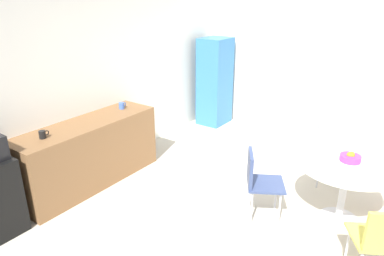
% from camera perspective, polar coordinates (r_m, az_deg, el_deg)
% --- Properties ---
extents(ground_plane, '(6.00, 6.00, 0.00)m').
position_cam_1_polar(ground_plane, '(4.28, 14.70, -15.94)').
color(ground_plane, beige).
extents(wall_back, '(6.00, 0.10, 2.60)m').
position_cam_1_polar(wall_back, '(5.36, -15.25, 7.20)').
color(wall_back, white).
rests_on(wall_back, ground_plane).
extents(wall_side_right, '(0.10, 6.00, 2.60)m').
position_cam_1_polar(wall_side_right, '(6.48, 25.74, 8.21)').
color(wall_side_right, white).
rests_on(wall_side_right, ground_plane).
extents(counter_block, '(2.05, 0.60, 0.90)m').
position_cam_1_polar(counter_block, '(5.07, -16.17, -3.91)').
color(counter_block, brown).
rests_on(counter_block, ground_plane).
extents(locker_cabinet, '(0.60, 0.50, 1.70)m').
position_cam_1_polar(locker_cabinet, '(7.05, 3.68, 7.44)').
color(locker_cabinet, '#3372B2').
rests_on(locker_cabinet, ground_plane).
extents(round_table, '(1.12, 1.12, 0.75)m').
position_cam_1_polar(round_table, '(4.37, 23.58, -6.77)').
color(round_table, silver).
rests_on(round_table, ground_plane).
extents(chair_gray, '(0.56, 0.56, 0.83)m').
position_cam_1_polar(chair_gray, '(5.27, 21.43, -2.74)').
color(chair_gray, silver).
rests_on(chair_gray, ground_plane).
extents(chair_navy, '(0.57, 0.57, 0.83)m').
position_cam_1_polar(chair_navy, '(4.20, 10.52, -7.79)').
color(chair_navy, silver).
rests_on(chair_navy, ground_plane).
extents(chair_yellow, '(0.58, 0.58, 0.83)m').
position_cam_1_polar(chair_yellow, '(3.64, 28.17, -15.25)').
color(chair_yellow, silver).
rests_on(chair_yellow, ground_plane).
extents(fruit_bowl, '(0.23, 0.23, 0.11)m').
position_cam_1_polar(fruit_bowl, '(4.35, 24.16, -4.35)').
color(fruit_bowl, '#D8338C').
rests_on(fruit_bowl, round_table).
extents(mug_white, '(0.13, 0.08, 0.09)m').
position_cam_1_polar(mug_white, '(5.34, -11.23, 3.56)').
color(mug_white, '#3F66BF').
rests_on(mug_white, counter_block).
extents(mug_green, '(0.13, 0.08, 0.09)m').
position_cam_1_polar(mug_green, '(4.54, -22.92, -0.97)').
color(mug_green, black).
rests_on(mug_green, counter_block).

